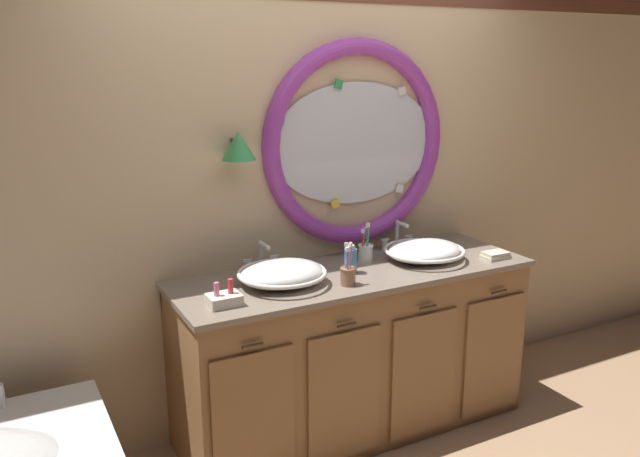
{
  "coord_description": "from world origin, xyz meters",
  "views": [
    {
      "loc": [
        -1.59,
        -2.53,
        1.99
      ],
      "look_at": [
        -0.11,
        0.25,
        1.16
      ],
      "focal_mm": 36.38,
      "sensor_mm": 36.0,
      "label": 1
    }
  ],
  "objects_px": {
    "sink_basin_left": "(282,273)",
    "folded_hand_towel": "(495,255)",
    "toiletry_basket": "(224,299)",
    "sink_basin_right": "(424,251)",
    "toothbrush_holder_left": "(348,274)",
    "toothbrush_holder_right": "(366,251)",
    "soap_dispenser": "(351,260)"
  },
  "relations": [
    {
      "from": "sink_basin_left",
      "to": "toiletry_basket",
      "type": "distance_m",
      "value": 0.37
    },
    {
      "from": "sink_basin_right",
      "to": "toothbrush_holder_left",
      "type": "height_order",
      "value": "toothbrush_holder_left"
    },
    {
      "from": "toothbrush_holder_left",
      "to": "folded_hand_towel",
      "type": "relative_size",
      "value": 1.48
    },
    {
      "from": "sink_basin_right",
      "to": "toiletry_basket",
      "type": "height_order",
      "value": "toiletry_basket"
    },
    {
      "from": "soap_dispenser",
      "to": "toothbrush_holder_left",
      "type": "bearing_deg",
      "value": -124.57
    },
    {
      "from": "toothbrush_holder_right",
      "to": "toiletry_basket",
      "type": "relative_size",
      "value": 1.51
    },
    {
      "from": "soap_dispenser",
      "to": "folded_hand_towel",
      "type": "relative_size",
      "value": 1.09
    },
    {
      "from": "toothbrush_holder_left",
      "to": "toothbrush_holder_right",
      "type": "height_order",
      "value": "toothbrush_holder_right"
    },
    {
      "from": "folded_hand_towel",
      "to": "toiletry_basket",
      "type": "bearing_deg",
      "value": 178.55
    },
    {
      "from": "sink_basin_left",
      "to": "toiletry_basket",
      "type": "bearing_deg",
      "value": -160.46
    },
    {
      "from": "sink_basin_right",
      "to": "folded_hand_towel",
      "type": "height_order",
      "value": "sink_basin_right"
    },
    {
      "from": "sink_basin_right",
      "to": "toiletry_basket",
      "type": "bearing_deg",
      "value": -174.22
    },
    {
      "from": "toothbrush_holder_right",
      "to": "folded_hand_towel",
      "type": "bearing_deg",
      "value": -24.05
    },
    {
      "from": "sink_basin_right",
      "to": "folded_hand_towel",
      "type": "bearing_deg",
      "value": -23.74
    },
    {
      "from": "sink_basin_right",
      "to": "toothbrush_holder_left",
      "type": "relative_size",
      "value": 2.05
    },
    {
      "from": "toothbrush_holder_left",
      "to": "folded_hand_towel",
      "type": "xyz_separation_m",
      "value": [
        0.95,
        -0.01,
        -0.04
      ]
    },
    {
      "from": "toothbrush_holder_left",
      "to": "soap_dispenser",
      "type": "height_order",
      "value": "toothbrush_holder_left"
    },
    {
      "from": "toiletry_basket",
      "to": "sink_basin_left",
      "type": "bearing_deg",
      "value": 19.54
    },
    {
      "from": "toothbrush_holder_right",
      "to": "soap_dispenser",
      "type": "distance_m",
      "value": 0.22
    },
    {
      "from": "sink_basin_left",
      "to": "toothbrush_holder_right",
      "type": "relative_size",
      "value": 2.0
    },
    {
      "from": "toothbrush_holder_right",
      "to": "soap_dispenser",
      "type": "height_order",
      "value": "toothbrush_holder_right"
    },
    {
      "from": "sink_basin_left",
      "to": "toothbrush_holder_right",
      "type": "bearing_deg",
      "value": 13.39
    },
    {
      "from": "sink_basin_right",
      "to": "toiletry_basket",
      "type": "xyz_separation_m",
      "value": [
        -1.21,
        -0.12,
        -0.02
      ]
    },
    {
      "from": "sink_basin_left",
      "to": "toothbrush_holder_left",
      "type": "height_order",
      "value": "toothbrush_holder_left"
    },
    {
      "from": "sink_basin_left",
      "to": "toiletry_basket",
      "type": "height_order",
      "value": "same"
    },
    {
      "from": "toothbrush_holder_left",
      "to": "toothbrush_holder_right",
      "type": "relative_size",
      "value": 0.98
    },
    {
      "from": "folded_hand_towel",
      "to": "toothbrush_holder_right",
      "type": "bearing_deg",
      "value": 155.95
    },
    {
      "from": "sink_basin_right",
      "to": "toiletry_basket",
      "type": "distance_m",
      "value": 1.21
    },
    {
      "from": "sink_basin_right",
      "to": "sink_basin_left",
      "type": "bearing_deg",
      "value": 180.0
    },
    {
      "from": "toothbrush_holder_left",
      "to": "toiletry_basket",
      "type": "height_order",
      "value": "toothbrush_holder_left"
    },
    {
      "from": "sink_basin_left",
      "to": "folded_hand_towel",
      "type": "xyz_separation_m",
      "value": [
        1.23,
        -0.16,
        -0.04
      ]
    },
    {
      "from": "folded_hand_towel",
      "to": "soap_dispenser",
      "type": "bearing_deg",
      "value": 169.15
    }
  ]
}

